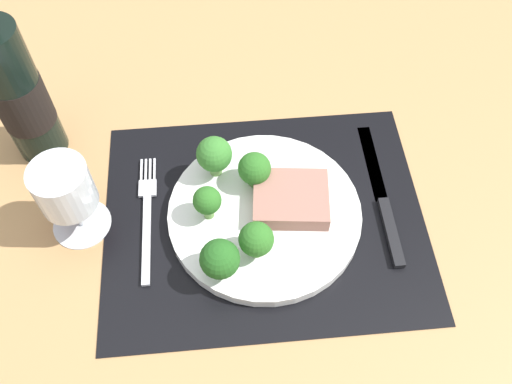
# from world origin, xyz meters

# --- Properties ---
(ground_plane) EXTENTS (1.40, 1.10, 0.03)m
(ground_plane) POSITION_xyz_m (0.00, 0.00, -0.01)
(ground_plane) COLOR tan
(placemat) EXTENTS (0.42, 0.34, 0.00)m
(placemat) POSITION_xyz_m (0.00, 0.00, 0.00)
(placemat) COLOR black
(placemat) RESTS_ON ground_plane
(plate) EXTENTS (0.25, 0.25, 0.02)m
(plate) POSITION_xyz_m (0.00, 0.00, 0.01)
(plate) COLOR white
(plate) RESTS_ON placemat
(steak) EXTENTS (0.10, 0.09, 0.02)m
(steak) POSITION_xyz_m (0.03, 0.01, 0.03)
(steak) COLOR #9E6B5B
(steak) RESTS_ON plate
(broccoli_back_left) EXTENTS (0.05, 0.05, 0.06)m
(broccoli_back_left) POSITION_xyz_m (-0.06, -0.08, 0.05)
(broccoli_back_left) COLOR #6B994C
(broccoli_back_left) RESTS_ON plate
(broccoli_center) EXTENTS (0.04, 0.04, 0.05)m
(broccoli_center) POSITION_xyz_m (-0.01, 0.05, 0.05)
(broccoli_center) COLOR #5B8942
(broccoli_center) RESTS_ON plate
(broccoli_near_fork) EXTENTS (0.04, 0.04, 0.05)m
(broccoli_near_fork) POSITION_xyz_m (-0.07, 0.00, 0.05)
(broccoli_near_fork) COLOR #6B994C
(broccoli_near_fork) RESTS_ON plate
(broccoli_near_steak) EXTENTS (0.05, 0.05, 0.06)m
(broccoli_near_steak) POSITION_xyz_m (-0.06, 0.07, 0.06)
(broccoli_near_steak) COLOR #6B994C
(broccoli_near_steak) RESTS_ON plate
(broccoli_front_edge) EXTENTS (0.04, 0.04, 0.06)m
(broccoli_front_edge) POSITION_xyz_m (-0.02, -0.06, 0.05)
(broccoli_front_edge) COLOR #5B8942
(broccoli_front_edge) RESTS_ON plate
(fork) EXTENTS (0.02, 0.19, 0.01)m
(fork) POSITION_xyz_m (-0.15, 0.01, 0.01)
(fork) COLOR silver
(fork) RESTS_ON placemat
(knife) EXTENTS (0.02, 0.23, 0.01)m
(knife) POSITION_xyz_m (0.16, 0.01, 0.01)
(knife) COLOR black
(knife) RESTS_ON placemat
(wine_bottle) EXTENTS (0.07, 0.07, 0.31)m
(wine_bottle) POSITION_xyz_m (-0.30, 0.15, 0.11)
(wine_bottle) COLOR black
(wine_bottle) RESTS_ON ground_plane
(wine_glass) EXTENTS (0.08, 0.08, 0.12)m
(wine_glass) POSITION_xyz_m (-0.24, 0.01, 0.08)
(wine_glass) COLOR silver
(wine_glass) RESTS_ON ground_plane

